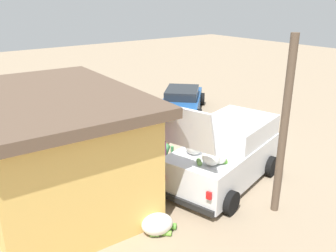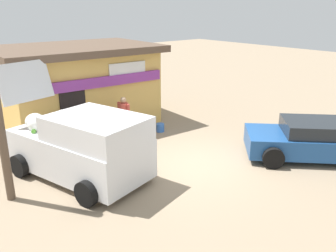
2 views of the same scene
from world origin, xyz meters
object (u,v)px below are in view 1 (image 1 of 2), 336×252
(vendor_standing, at_px, (134,143))
(customer_bending, at_px, (161,160))
(unloaded_banana_pile, at_px, (158,224))
(paint_bucket, at_px, (116,148))
(parked_sedan, at_px, (182,101))
(delivery_van, at_px, (226,153))
(storefront_bar, at_px, (53,147))

(vendor_standing, distance_m, customer_bending, 1.60)
(unloaded_banana_pile, bearing_deg, customer_bending, -38.68)
(vendor_standing, relative_size, paint_bucket, 4.98)
(parked_sedan, distance_m, vendor_standing, 6.32)
(delivery_van, bearing_deg, parked_sedan, -28.75)
(parked_sedan, distance_m, paint_bucket, 5.45)
(customer_bending, bearing_deg, vendor_standing, -1.93)
(storefront_bar, distance_m, paint_bucket, 3.70)
(delivery_van, xyz_separation_m, parked_sedan, (6.16, -3.38, -0.36))
(delivery_van, xyz_separation_m, customer_bending, (0.87, 1.79, -0.03))
(customer_bending, relative_size, unloaded_banana_pile, 1.52)
(storefront_bar, bearing_deg, vendor_standing, -83.04)
(customer_bending, xyz_separation_m, paint_bucket, (3.10, -0.20, -0.75))
(storefront_bar, bearing_deg, delivery_van, -115.59)
(paint_bucket, bearing_deg, customer_bending, 176.29)
(delivery_van, bearing_deg, unloaded_banana_pile, 105.04)
(delivery_van, distance_m, unloaded_banana_pile, 3.35)
(delivery_van, relative_size, unloaded_banana_pile, 4.78)
(delivery_van, distance_m, paint_bucket, 4.35)
(parked_sedan, bearing_deg, vendor_standing, 125.84)
(vendor_standing, xyz_separation_m, unloaded_banana_pile, (-3.32, 1.43, -0.66))
(unloaded_banana_pile, bearing_deg, vendor_standing, -23.36)
(delivery_van, xyz_separation_m, unloaded_banana_pile, (-0.85, 3.17, -0.70))
(customer_bending, bearing_deg, storefront_bar, 64.72)
(storefront_bar, relative_size, delivery_van, 1.36)
(delivery_van, distance_m, parked_sedan, 7.04)
(delivery_van, height_order, customer_bending, delivery_van)
(parked_sedan, xyz_separation_m, unloaded_banana_pile, (-7.02, 6.55, -0.34))
(parked_sedan, xyz_separation_m, vendor_standing, (-3.69, 5.11, 0.32))
(parked_sedan, height_order, paint_bucket, parked_sedan)
(delivery_van, xyz_separation_m, paint_bucket, (3.97, 1.59, -0.78))
(storefront_bar, height_order, unloaded_banana_pile, storefront_bar)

